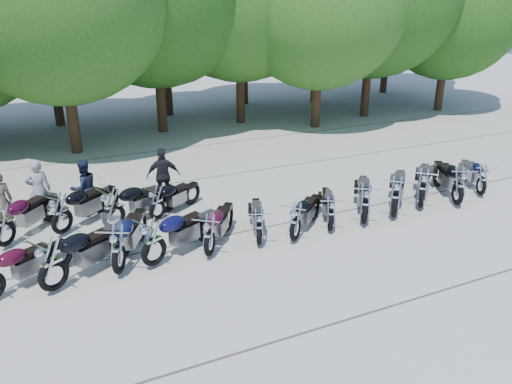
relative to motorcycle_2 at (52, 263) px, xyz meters
name	(u,v)px	position (x,y,z in m)	size (l,w,h in m)	color
ground	(281,253)	(5.23, -0.47, -0.72)	(90.00, 90.00, 0.00)	#A4A094
tree_6	(320,0)	(12.79, 10.34, 5.09)	(8.00, 8.00, 9.82)	#3A2614
tree_8	(451,7)	(21.07, 10.73, 4.75)	(7.53, 7.53, 9.25)	#3A2614
tree_11	(44,8)	(1.47, 15.95, 4.78)	(7.56, 7.56, 9.28)	#3A2614
tree_12	(162,2)	(7.03, 15.99, 5.01)	(7.88, 7.88, 9.67)	#3A2614
motorcycle_2	(52,263)	(0.00, 0.00, 0.00)	(0.77, 2.54, 1.44)	black
motorcycle_3	(118,248)	(1.39, 0.15, -0.02)	(0.75, 2.48, 1.40)	#0D103A
motorcycle_4	(153,241)	(2.20, 0.15, -0.02)	(0.76, 2.49, 1.41)	#0B0C34
motorcycle_5	(209,234)	(3.54, 0.07, -0.09)	(0.68, 2.23, 1.26)	#3E0821
motorcycle_6	(259,226)	(4.88, 0.09, -0.15)	(0.62, 2.03, 1.14)	black
motorcycle_7	(296,221)	(5.82, -0.10, -0.11)	(0.66, 2.17, 1.23)	black
motorcycle_8	(331,213)	(6.97, 0.02, -0.14)	(0.63, 2.06, 1.16)	black
motorcycle_9	(365,203)	(8.05, -0.02, -0.03)	(0.74, 2.43, 1.38)	black
motorcycle_10	(396,196)	(9.10, -0.03, 0.00)	(0.77, 2.54, 1.43)	black
motorcycle_11	(423,187)	(10.29, 0.19, -0.01)	(0.77, 2.52, 1.42)	black
motorcycle_12	(459,185)	(11.41, -0.11, -0.01)	(0.76, 2.51, 1.42)	black
motorcycle_13	(482,179)	(12.72, 0.18, -0.11)	(0.65, 2.14, 1.21)	black
motorcycle_14	(3,224)	(-0.95, 2.71, -0.04)	(0.73, 2.40, 1.36)	#34071E
motorcycle_15	(61,212)	(0.42, 2.85, -0.04)	(0.73, 2.40, 1.36)	black
motorcycle_16	(113,207)	(1.71, 2.59, -0.03)	(0.74, 2.44, 1.38)	black
motorcycle_17	(157,202)	(2.93, 2.70, -0.13)	(0.63, 2.08, 1.17)	black
rider_0	(1,201)	(-0.99, 3.92, 0.12)	(0.61, 0.40, 1.67)	brown
rider_1	(84,188)	(1.18, 4.01, 0.12)	(0.82, 0.64, 1.69)	#1A2036
rider_2	(163,176)	(3.50, 3.99, 0.15)	(1.02, 0.42, 1.73)	black
rider_3	(39,190)	(-0.01, 4.21, 0.18)	(0.65, 0.43, 1.80)	gray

